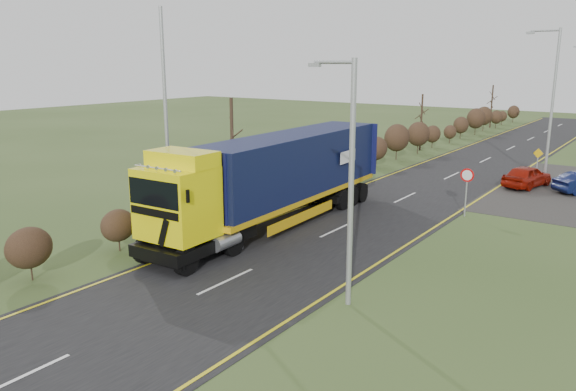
# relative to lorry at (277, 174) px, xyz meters

# --- Properties ---
(ground) EXTENTS (160.00, 160.00, 0.00)m
(ground) POSITION_rel_lorry_xyz_m (2.80, -3.00, -2.56)
(ground) COLOR #364B20
(ground) RESTS_ON ground
(road) EXTENTS (8.00, 120.00, 0.02)m
(road) POSITION_rel_lorry_xyz_m (2.80, 7.00, -2.55)
(road) COLOR black
(road) RESTS_ON ground
(layby) EXTENTS (6.00, 18.00, 0.02)m
(layby) POSITION_rel_lorry_xyz_m (9.30, 17.00, -2.55)
(layby) COLOR #2E2B29
(layby) RESTS_ON ground
(lane_markings) EXTENTS (7.52, 116.00, 0.01)m
(lane_markings) POSITION_rel_lorry_xyz_m (2.80, 6.70, -2.53)
(lane_markings) COLOR gold
(lane_markings) RESTS_ON road
(hedgerow) EXTENTS (2.24, 102.04, 6.05)m
(hedgerow) POSITION_rel_lorry_xyz_m (-3.20, 4.90, -0.94)
(hedgerow) COLOR black
(hedgerow) RESTS_ON ground
(lorry) EXTENTS (3.27, 16.28, 4.51)m
(lorry) POSITION_rel_lorry_xyz_m (0.00, 0.00, 0.00)
(lorry) COLOR black
(lorry) RESTS_ON ground
(car_red_hatchback) EXTENTS (2.59, 4.44, 1.42)m
(car_red_hatchback) POSITION_rel_lorry_xyz_m (7.96, 16.24, -1.85)
(car_red_hatchback) COLOR maroon
(car_red_hatchback) RESTS_ON ground
(streetlight_near) EXTENTS (1.71, 0.18, 7.99)m
(streetlight_near) POSITION_rel_lorry_xyz_m (7.31, -6.09, 1.81)
(streetlight_near) COLOR #9DA0A2
(streetlight_near) RESTS_ON ground
(streetlight_mid) EXTENTS (2.11, 0.20, 9.96)m
(streetlight_mid) POSITION_rel_lorry_xyz_m (8.46, 18.43, 2.96)
(streetlight_mid) COLOR #9DA0A2
(streetlight_mid) RESTS_ON ground
(left_pole) EXTENTS (0.16, 0.16, 10.15)m
(left_pole) POSITION_rel_lorry_xyz_m (-2.93, -4.27, 2.52)
(left_pole) COLOR #9DA0A2
(left_pole) RESTS_ON ground
(speed_sign) EXTENTS (0.70, 0.10, 2.55)m
(speed_sign) POSITION_rel_lorry_xyz_m (7.00, 6.98, -0.76)
(speed_sign) COLOR #9DA0A2
(speed_sign) RESTS_ON ground
(warning_board) EXTENTS (0.70, 0.11, 1.84)m
(warning_board) POSITION_rel_lorry_xyz_m (7.48, 21.42, -1.45)
(warning_board) COLOR #9DA0A2
(warning_board) RESTS_ON ground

